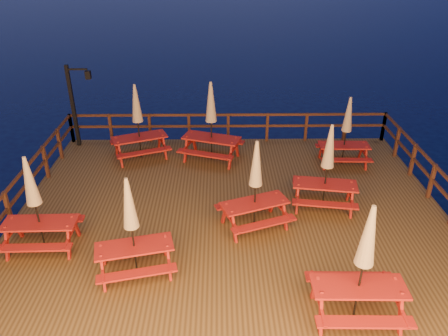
{
  "coord_description": "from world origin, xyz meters",
  "views": [
    {
      "loc": [
        -0.36,
        -10.3,
        7.23
      ],
      "look_at": [
        -0.21,
        0.6,
        1.47
      ],
      "focal_mm": 35.0,
      "sensor_mm": 36.0,
      "label": 1
    }
  ],
  "objects_px": {
    "picnic_table_0": "(132,226)",
    "picnic_table_1": "(255,184)",
    "picnic_table_2": "(327,166)",
    "lamp_post": "(76,99)"
  },
  "relations": [
    {
      "from": "picnic_table_1",
      "to": "picnic_table_0",
      "type": "bearing_deg",
      "value": -169.15
    },
    {
      "from": "picnic_table_0",
      "to": "picnic_table_2",
      "type": "xyz_separation_m",
      "value": [
        4.88,
        2.7,
        0.03
      ]
    },
    {
      "from": "lamp_post",
      "to": "picnic_table_1",
      "type": "xyz_separation_m",
      "value": [
        5.96,
        -5.25,
        -0.5
      ]
    },
    {
      "from": "picnic_table_0",
      "to": "picnic_table_2",
      "type": "relative_size",
      "value": 0.98
    },
    {
      "from": "picnic_table_1",
      "to": "picnic_table_2",
      "type": "distance_m",
      "value": 2.24
    },
    {
      "from": "picnic_table_0",
      "to": "picnic_table_1",
      "type": "bearing_deg",
      "value": 18.86
    },
    {
      "from": "lamp_post",
      "to": "picnic_table_2",
      "type": "distance_m",
      "value": 9.1
    },
    {
      "from": "lamp_post",
      "to": "picnic_table_1",
      "type": "height_order",
      "value": "lamp_post"
    },
    {
      "from": "lamp_post",
      "to": "picnic_table_1",
      "type": "bearing_deg",
      "value": -41.36
    },
    {
      "from": "lamp_post",
      "to": "picnic_table_1",
      "type": "distance_m",
      "value": 7.96
    }
  ]
}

